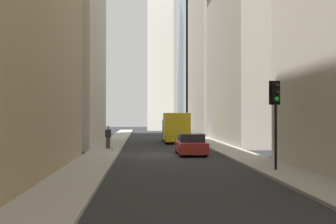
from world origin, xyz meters
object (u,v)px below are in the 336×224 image
delivery_truck (175,127)px  pedestrian (108,136)px  sedan_red (191,145)px  traffic_light_foreground (276,104)px  discarded_bottle (112,149)px

delivery_truck → pedestrian: 10.33m
sedan_red → traffic_light_foreground: (-8.74, -2.84, 2.46)m
traffic_light_foreground → pedestrian: bearing=34.4°
traffic_light_foreground → pedestrian: traffic_light_foreground is taller
pedestrian → sedan_red: bearing=-123.6°
traffic_light_foreground → pedestrian: (12.57, 8.61, -2.07)m
traffic_light_foreground → discarded_bottle: size_ratio=15.04×
delivery_truck → discarded_bottle: delivery_truck is taller
discarded_bottle → delivery_truck: bearing=-26.7°
delivery_truck → pedestrian: bearing=146.0°
delivery_truck → discarded_bottle: bearing=153.3°
pedestrian → delivery_truck: bearing=-34.0°
delivery_truck → discarded_bottle: (-10.61, 5.33, -1.21)m
sedan_red → traffic_light_foreground: 9.51m
pedestrian → discarded_bottle: size_ratio=6.24×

